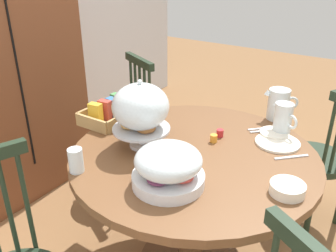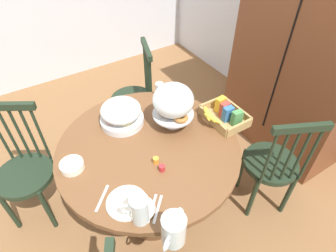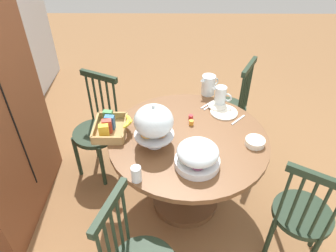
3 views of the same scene
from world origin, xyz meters
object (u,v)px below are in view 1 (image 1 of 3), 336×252
object	(u,v)px
pastry_stand_with_dome	(141,109)
windsor_chair_far_side	(124,133)
orange_juice_pitcher	(278,106)
cereal_basket	(111,113)
windsor_chair_facing_door	(318,160)
drinking_glass	(76,160)
fruit_platter_covered	(168,167)
milk_pitcher	(283,120)
cereal_bowl	(287,189)
china_plate_large	(277,143)
china_plate_small	(274,133)
dining_table	(193,190)

from	to	relation	value
pastry_stand_with_dome	windsor_chair_far_side	bearing A→B (deg)	47.69
orange_juice_pitcher	cereal_basket	distance (m)	0.94
windsor_chair_facing_door	drinking_glass	size ratio (longest dim) A/B	8.86
fruit_platter_covered	milk_pitcher	xyz separation A→B (m)	(0.71, -0.24, -0.01)
milk_pitcher	cereal_basket	bearing A→B (deg)	113.03
orange_juice_pitcher	milk_pitcher	bearing A→B (deg)	-154.90
windsor_chair_facing_door	milk_pitcher	xyz separation A→B (m)	(-0.35, 0.16, 0.37)
windsor_chair_far_side	cereal_bowl	size ratio (longest dim) A/B	6.96
milk_pitcher	china_plate_large	world-z (taller)	milk_pitcher
orange_juice_pitcher	china_plate_small	distance (m)	0.23
milk_pitcher	china_plate_small	world-z (taller)	milk_pitcher
windsor_chair_facing_door	drinking_glass	bearing A→B (deg)	146.95
dining_table	pastry_stand_with_dome	xyz separation A→B (m)	(-0.09, 0.25, 0.42)
cereal_bowl	china_plate_small	bearing A→B (deg)	24.47
orange_juice_pitcher	windsor_chair_far_side	bearing A→B (deg)	101.03
drinking_glass	windsor_chair_far_side	bearing A→B (deg)	28.21
pastry_stand_with_dome	china_plate_large	size ratio (longest dim) A/B	1.56
cereal_basket	windsor_chair_facing_door	bearing A→B (deg)	-54.79
windsor_chair_far_side	china_plate_large	size ratio (longest dim) A/B	4.43
milk_pitcher	cereal_bowl	world-z (taller)	milk_pitcher
dining_table	china_plate_small	size ratio (longest dim) A/B	7.88
cereal_bowl	orange_juice_pitcher	bearing A→B (deg)	21.64
fruit_platter_covered	cereal_basket	size ratio (longest dim) A/B	0.95
fruit_platter_covered	drinking_glass	distance (m)	0.41
cereal_basket	drinking_glass	size ratio (longest dim) A/B	2.87
orange_juice_pitcher	fruit_platter_covered	bearing A→B (deg)	170.15
fruit_platter_covered	china_plate_large	xyz separation A→B (m)	(0.60, -0.26, -0.08)
china_plate_large	drinking_glass	xyz separation A→B (m)	(-0.73, 0.65, 0.05)
windsor_chair_far_side	drinking_glass	world-z (taller)	windsor_chair_far_side
dining_table	milk_pitcher	xyz separation A→B (m)	(0.42, -0.28, 0.30)
cereal_basket	pastry_stand_with_dome	bearing A→B (deg)	-114.32
pastry_stand_with_dome	milk_pitcher	size ratio (longest dim) A/B	1.99
pastry_stand_with_dome	milk_pitcher	world-z (taller)	pastry_stand_with_dome
china_plate_small	cereal_bowl	size ratio (longest dim) A/B	1.07
orange_juice_pitcher	drinking_glass	xyz separation A→B (m)	(-1.03, 0.54, -0.03)
pastry_stand_with_dome	cereal_bowl	bearing A→B (deg)	-89.48
fruit_platter_covered	cereal_basket	xyz separation A→B (m)	(0.35, 0.62, -0.04)
fruit_platter_covered	cereal_bowl	xyz separation A→B (m)	(0.21, -0.43, -0.06)
windsor_chair_facing_door	cereal_bowl	size ratio (longest dim) A/B	6.96
windsor_chair_facing_door	orange_juice_pitcher	size ratio (longest dim) A/B	5.42
dining_table	windsor_chair_facing_door	bearing A→B (deg)	-29.55
orange_juice_pitcher	cereal_bowl	distance (m)	0.74
windsor_chair_facing_door	china_plate_small	distance (m)	0.53
fruit_platter_covered	milk_pitcher	world-z (taller)	fruit_platter_covered
windsor_chair_facing_door	windsor_chair_far_side	bearing A→B (deg)	106.56
windsor_chair_facing_door	milk_pitcher	size ratio (longest dim) A/B	5.65
milk_pitcher	windsor_chair_facing_door	bearing A→B (deg)	-24.14
milk_pitcher	cereal_basket	world-z (taller)	milk_pitcher
china_plate_large	dining_table	bearing A→B (deg)	135.35
china_plate_large	cereal_bowl	xyz separation A→B (m)	(-0.39, -0.17, 0.02)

